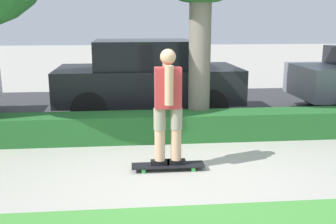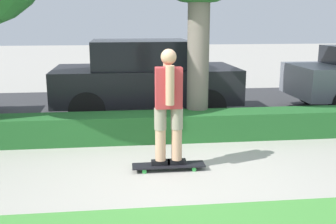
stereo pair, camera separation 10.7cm
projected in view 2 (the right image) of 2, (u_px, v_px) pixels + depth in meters
name	position (u px, v px, depth m)	size (l,w,h in m)	color
ground_plane	(175.00, 173.00, 5.43)	(60.00, 60.00, 0.00)	#ADA89E
street_asphalt	(152.00, 108.00, 9.50)	(18.64, 5.00, 0.01)	#38383A
hedge_row	(163.00, 126.00, 6.93)	(18.64, 0.60, 0.48)	#236028
skateboard	(169.00, 165.00, 5.54)	(1.02, 0.24, 0.08)	black
skater_person	(169.00, 105.00, 5.34)	(0.49, 0.42, 1.62)	black
parked_car_middle	(145.00, 77.00, 8.55)	(3.93, 1.92, 1.66)	black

